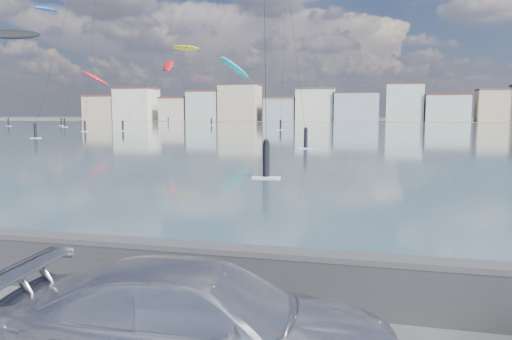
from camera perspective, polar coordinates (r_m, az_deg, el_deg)
The scene contains 11 objects.
bay_water at distance 96.90m, azimuth 12.23°, elevation 4.47°, with size 500.00×177.00×0.00m, color #33505F.
far_shore_strip at distance 205.34m, azimuth 13.31°, elevation 5.47°, with size 500.00×60.00×0.00m, color #4C473D.
seawall at distance 9.07m, azimuth -8.31°, elevation -10.96°, with size 400.00×0.36×1.08m.
far_buildings at distance 191.31m, azimuth 13.68°, elevation 7.20°, with size 240.79×13.26×14.60m.
car_silver at distance 6.42m, azimuth -6.02°, elevation -17.17°, with size 2.02×4.96×1.44m, color silver.
kitesurfer_2 at distance 105.03m, azimuth -10.07°, elevation 11.55°, with size 6.13×18.39×14.95m.
kitesurfer_8 at distance 149.09m, azimuth -22.93°, elevation 16.48°, with size 5.10×18.88×31.58m.
kitesurfer_13 at distance 75.46m, azimuth -26.12°, elevation 13.64°, with size 4.47×16.89×15.21m.
kitesurfer_17 at distance 145.83m, azimuth -2.50°, elevation 11.58°, with size 9.15×20.42×19.78m.
kitesurfer_18 at distance 167.73m, azimuth -8.08°, elevation 13.56°, with size 9.69×9.32×25.62m.
kitesurfer_19 at distance 148.43m, azimuth -18.03°, elevation 9.93°, with size 7.58×16.33×15.42m.
Camera 1 is at (3.35, -5.28, 3.30)m, focal length 35.00 mm.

